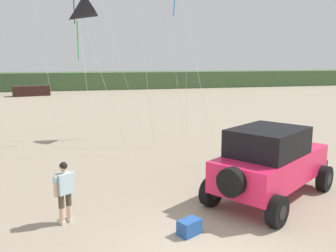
% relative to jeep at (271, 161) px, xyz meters
% --- Properties ---
extents(ground_plane, '(220.00, 220.00, 0.00)m').
position_rel_jeep_xyz_m(ground_plane, '(-3.01, -2.37, -1.20)').
color(ground_plane, gray).
extents(dune_ridge, '(90.00, 6.24, 2.50)m').
position_rel_jeep_xyz_m(dune_ridge, '(-0.57, 46.11, 0.05)').
color(dune_ridge, '#426038').
rests_on(dune_ridge, ground_plane).
extents(jeep, '(4.94, 4.37, 2.26)m').
position_rel_jeep_xyz_m(jeep, '(0.00, 0.00, 0.00)').
color(jeep, '#EA2151').
rests_on(jeep, ground_plane).
extents(person_watching, '(0.53, 0.45, 1.67)m').
position_rel_jeep_xyz_m(person_watching, '(-6.10, -0.19, -0.26)').
color(person_watching, '#DBB28E').
rests_on(person_watching, ground_plane).
extents(cooler_box, '(0.66, 0.58, 0.38)m').
position_rel_jeep_xyz_m(cooler_box, '(-3.14, -1.62, -1.01)').
color(cooler_box, '#23519E').
rests_on(cooler_box, ground_plane).
extents(distant_sedan, '(4.47, 2.56, 1.20)m').
position_rel_jeep_xyz_m(distant_sedan, '(-10.76, 36.88, -0.60)').
color(distant_sedan, black).
rests_on(distant_sedan, ground_plane).
extents(kite_pink_ribbon, '(2.70, 2.37, 7.12)m').
position_rel_jeep_xyz_m(kite_pink_ribbon, '(-5.32, 7.78, 5.14)').
color(kite_pink_ribbon, black).
rests_on(kite_pink_ribbon, ground_plane).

